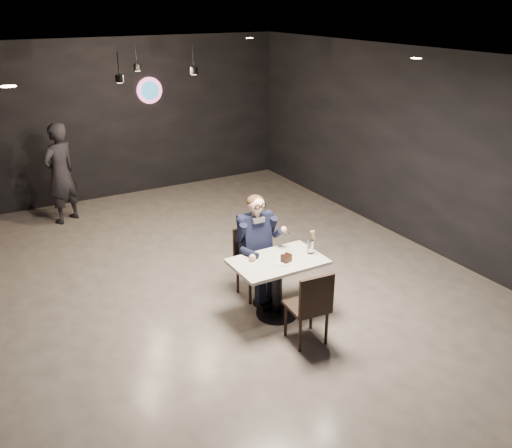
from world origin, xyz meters
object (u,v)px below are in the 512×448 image
passerby (60,173)px  chair_near (307,305)px  chair_far (255,264)px  sundae_glass (310,247)px  seated_man (255,245)px  main_table (277,288)px

passerby → chair_near: bearing=75.9°
chair_far → sundae_glass: sundae_glass is taller
sundae_glass → passerby: (-2.06, 4.49, 0.04)m
chair_near → chair_far: bearing=94.7°
seated_man → sundae_glass: seated_man is taller
sundae_glass → passerby: 4.94m
seated_man → passerby: passerby is taller
chair_far → passerby: passerby is taller
seated_man → passerby: bearing=112.5°
passerby → sundae_glass: bearing=82.9°
main_table → sundae_glass: sundae_glass is taller
sundae_glass → passerby: size_ratio=0.10×
seated_man → sundae_glass: size_ratio=8.36×
main_table → sundae_glass: bearing=-4.7°
seated_man → sundae_glass: (0.44, -0.59, 0.12)m
main_table → chair_far: chair_far is taller
main_table → passerby: bearing=110.0°
chair_far → chair_near: size_ratio=1.00×
chair_near → seated_man: seated_man is taller
main_table → passerby: size_ratio=0.63×
main_table → chair_far: size_ratio=1.20×
chair_near → passerby: (-1.62, 5.08, 0.41)m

